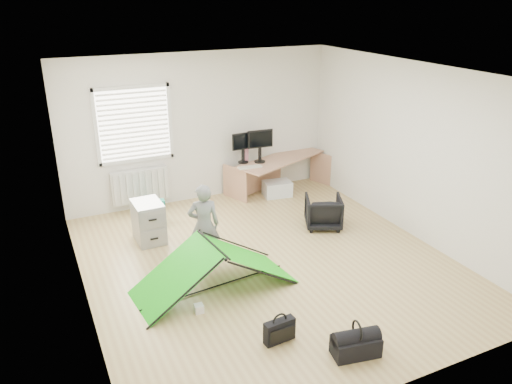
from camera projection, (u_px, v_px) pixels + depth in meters
name	position (u px, v px, depth m)	size (l,w,h in m)	color
ground	(268.00, 262.00, 7.24)	(5.50, 5.50, 0.00)	tan
back_wall	(201.00, 128.00, 9.04)	(5.00, 0.02, 2.70)	silver
window	(134.00, 125.00, 8.45)	(1.20, 0.06, 1.20)	silver
radiator	(140.00, 186.00, 8.83)	(1.00, 0.12, 0.60)	silver
desk	(281.00, 175.00, 9.69)	(1.96, 0.62, 0.67)	tan
filing_cabinet	(149.00, 222.00, 7.74)	(0.42, 0.56, 0.65)	#95979A
monitor_left	(243.00, 152.00, 9.25)	(0.44, 0.10, 0.43)	black
monitor_right	(260.00, 150.00, 9.28)	(0.48, 0.10, 0.46)	black
keyboard	(250.00, 167.00, 9.07)	(0.44, 0.15, 0.02)	beige
thermos	(247.00, 155.00, 9.37)	(0.07, 0.07, 0.26)	#BF6B7E
office_chair	(323.00, 212.00, 8.23)	(0.57, 0.59, 0.53)	black
person	(204.00, 225.00, 6.98)	(0.44, 0.29, 1.22)	slate
kite	(214.00, 266.00, 6.49)	(2.07, 0.90, 0.64)	#16B711
storage_crate	(277.00, 189.00, 9.53)	(0.52, 0.36, 0.29)	silver
tote_bag	(156.00, 211.00, 8.43)	(0.32, 0.14, 0.39)	#1D8971
laptop_bag	(279.00, 331.00, 5.55)	(0.36, 0.11, 0.27)	black
white_box	(199.00, 309.00, 6.08)	(0.11, 0.11, 0.11)	silver
duffel_bag	(356.00, 346.00, 5.35)	(0.51, 0.26, 0.22)	black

